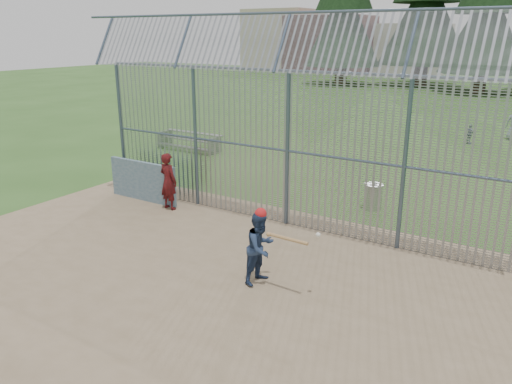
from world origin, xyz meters
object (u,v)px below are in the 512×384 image
Objects in this scene: dugout_wall at (143,181)px; trash_can at (373,196)px; onlooker at (168,181)px; bleacher at (189,141)px; batter at (261,248)px.

trash_can is at bearing 26.01° from dugout_wall.
onlooker is 5.90m from trash_can.
onlooker is 7.71m from bleacher.
batter is 5.15m from onlooker.
onlooker is at bearing -54.62° from bleacher.
dugout_wall is 6.29m from batter.
dugout_wall is at bearing 74.62° from batter.
batter is at bearing -23.92° from dugout_wall.
batter reaches higher than trash_can.
batter is 1.82× the size of trash_can.
trash_can is at bearing 4.49° from batter.
bleacher is at bearing -47.44° from onlooker.
dugout_wall reaches higher than trash_can.
batter is at bearing -94.05° from trash_can.
batter is (5.75, -2.55, 0.15)m from dugout_wall.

